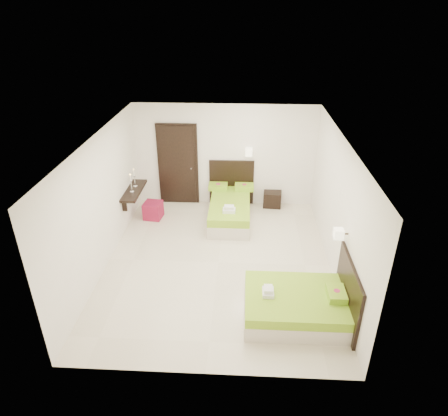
# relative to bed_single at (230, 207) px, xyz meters

# --- Properties ---
(floor) EXTENTS (5.50, 5.50, 0.00)m
(floor) POSITION_rel_bed_single_xyz_m (-0.16, -1.89, -0.29)
(floor) COLOR beige
(floor) RESTS_ON ground
(bed_single) EXTENTS (1.14, 1.90, 1.57)m
(bed_single) POSITION_rel_bed_single_xyz_m (0.00, 0.00, 0.00)
(bed_single) COLOR beige
(bed_single) RESTS_ON ground
(bed_double) EXTENTS (1.71, 1.45, 1.41)m
(bed_double) POSITION_rel_bed_single_xyz_m (1.30, -3.37, -0.04)
(bed_double) COLOR beige
(bed_double) RESTS_ON ground
(nightstand) EXTENTS (0.48, 0.44, 0.40)m
(nightstand) POSITION_rel_bed_single_xyz_m (1.06, 0.72, -0.09)
(nightstand) COLOR black
(nightstand) RESTS_ON ground
(ottoman) EXTENTS (0.46, 0.46, 0.41)m
(ottoman) POSITION_rel_bed_single_xyz_m (-1.88, -0.09, -0.09)
(ottoman) COLOR maroon
(ottoman) RESTS_ON ground
(door) EXTENTS (1.02, 0.15, 2.14)m
(door) POSITION_rel_bed_single_xyz_m (-1.36, 0.81, 0.76)
(door) COLOR black
(door) RESTS_ON ground
(console_shelf) EXTENTS (0.35, 1.20, 0.78)m
(console_shelf) POSITION_rel_bed_single_xyz_m (-2.25, -0.29, 0.52)
(console_shelf) COLOR black
(console_shelf) RESTS_ON ground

